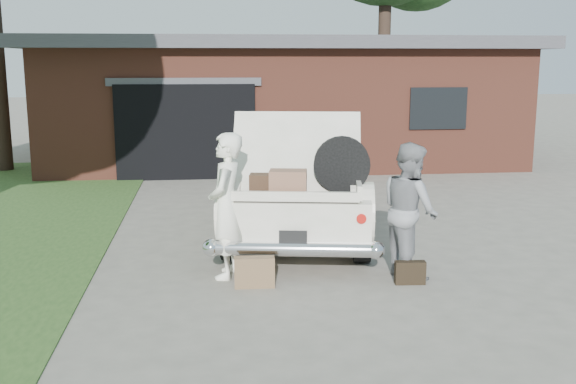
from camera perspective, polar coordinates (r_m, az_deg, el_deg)
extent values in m
plane|color=gray|center=(8.21, 0.50, -8.37)|extent=(90.00, 90.00, 0.00)
cube|color=brown|center=(19.32, -0.87, 7.44)|extent=(12.00, 7.00, 3.00)
cube|color=#4C4C51|center=(19.28, -0.89, 12.34)|extent=(12.80, 7.80, 0.30)
cube|color=black|center=(15.82, -8.64, 5.05)|extent=(3.20, 0.30, 2.20)
cube|color=#4C4C51|center=(15.67, -8.77, 9.21)|extent=(3.50, 0.12, 0.18)
cube|color=black|center=(16.63, 12.59, 6.93)|extent=(1.40, 0.08, 1.00)
cylinder|color=#38281E|center=(24.59, 8.12, 11.60)|extent=(0.44, 0.44, 5.98)
cube|color=white|center=(10.96, 1.07, 0.11)|extent=(2.82, 5.42, 0.67)
cube|color=beige|center=(11.17, 1.14, 3.40)|extent=(2.03, 2.33, 0.54)
cube|color=black|center=(12.14, 1.30, 3.93)|extent=(1.59, 0.36, 0.45)
cube|color=black|center=(10.20, 0.95, 2.55)|extent=(1.59, 0.36, 0.45)
cylinder|color=black|center=(9.40, -4.88, -3.71)|extent=(0.34, 0.71, 0.68)
cylinder|color=black|center=(9.32, 6.28, -3.85)|extent=(0.34, 0.71, 0.68)
cylinder|color=black|center=(12.80, -2.72, 0.31)|extent=(0.34, 0.71, 0.68)
cylinder|color=black|center=(12.74, 5.44, 0.22)|extent=(0.34, 0.71, 0.68)
cylinder|color=silver|center=(8.45, 0.43, -4.85)|extent=(2.12, 0.55, 0.19)
cylinder|color=#A5140F|center=(8.50, -5.26, -2.07)|extent=(0.14, 0.12, 0.12)
cylinder|color=#A5140F|center=(8.43, 6.22, -2.21)|extent=(0.14, 0.12, 0.12)
cube|color=black|center=(8.39, 0.42, -3.87)|extent=(0.35, 0.08, 0.18)
cube|color=black|center=(8.96, 0.64, -0.05)|extent=(1.77, 1.39, 0.04)
cube|color=white|center=(9.02, -4.62, 0.65)|extent=(0.26, 1.13, 0.19)
cube|color=white|center=(8.95, 5.93, 0.54)|extent=(0.26, 1.13, 0.19)
cube|color=white|center=(8.40, 0.47, -0.39)|extent=(1.64, 0.34, 0.12)
cube|color=white|center=(9.13, 0.71, 3.48)|extent=(1.82, 0.96, 1.03)
cube|color=#452E1D|center=(9.01, -0.84, 0.90)|extent=(0.80, 0.59, 0.24)
cube|color=#8C5E47|center=(8.65, 0.00, 0.78)|extent=(0.52, 0.39, 0.33)
cube|color=black|center=(9.15, 1.62, 0.85)|extent=(0.60, 0.45, 0.17)
cube|color=olive|center=(9.19, 2.13, 2.03)|extent=(0.51, 0.37, 0.16)
cylinder|color=black|center=(8.84, 4.58, 2.33)|extent=(0.76, 0.29, 0.74)
imported|color=white|center=(8.54, -5.27, -1.17)|extent=(0.59, 0.76, 1.85)
imported|color=gray|center=(8.71, 10.27, -1.48)|extent=(0.81, 0.95, 1.73)
cube|color=brown|center=(8.29, -2.86, -6.80)|extent=(0.50, 0.17, 0.38)
cube|color=black|center=(8.54, 10.29, -6.73)|extent=(0.38, 0.15, 0.29)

